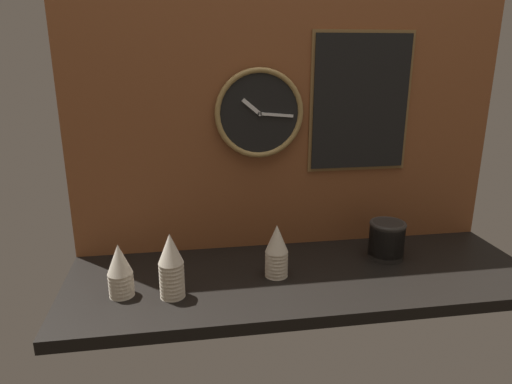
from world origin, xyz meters
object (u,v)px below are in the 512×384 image
wall_clock (259,113)px  menu_board (361,103)px  cup_stack_center (277,251)px  cup_stack_far_left (120,270)px  bowl_stack_right (387,239)px  cup_stack_left (171,266)px

wall_clock → menu_board: bearing=1.3°
cup_stack_center → cup_stack_far_left: size_ratio=1.07×
cup_stack_center → cup_stack_far_left: (-50.28, -5.34, -0.63)cm
bowl_stack_right → cup_stack_far_left: bearing=-172.0°
cup_stack_left → wall_clock: bearing=45.2°
cup_stack_left → cup_stack_far_left: 16.11cm
cup_stack_far_left → bowl_stack_right: (93.07, 13.15, -1.33)cm
cup_stack_left → cup_stack_far_left: (-15.69, 3.11, -1.88)cm
cup_stack_far_left → wall_clock: size_ratio=0.53×
menu_board → bowl_stack_right: bearing=-69.6°
cup_stack_far_left → bowl_stack_right: bearing=8.0°
cup_stack_center → cup_stack_left: cup_stack_left is taller
cup_stack_center → menu_board: 63.66cm
menu_board → cup_stack_left: bearing=-154.5°
cup_stack_far_left → bowl_stack_right: cup_stack_far_left is taller
cup_stack_far_left → cup_stack_left: bearing=-11.2°
cup_stack_center → bowl_stack_right: cup_stack_center is taller
cup_stack_far_left → wall_clock: bearing=31.6°
cup_stack_center → cup_stack_far_left: 50.57cm
cup_stack_left → cup_stack_far_left: size_ratio=1.22×
cup_stack_left → wall_clock: 62.21cm
wall_clock → cup_stack_left: bearing=-134.8°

